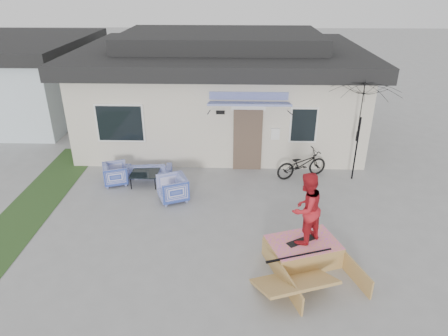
{
  "coord_description": "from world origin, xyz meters",
  "views": [
    {
      "loc": [
        0.6,
        -7.94,
        6.0
      ],
      "look_at": [
        0.3,
        1.8,
        1.3
      ],
      "focal_mm": 32.23,
      "sensor_mm": 36.0,
      "label": 1
    }
  ],
  "objects_px": {
    "armchair_left": "(115,173)",
    "patio_umbrella": "(359,128)",
    "armchair_right": "(172,187)",
    "skateboard": "(303,240)",
    "bicycle": "(302,161)",
    "loveseat": "(148,167)",
    "skater": "(306,207)",
    "coffee_table": "(145,178)",
    "skate_ramp": "(303,251)"
  },
  "relations": [
    {
      "from": "coffee_table",
      "to": "skateboard",
      "type": "height_order",
      "value": "skateboard"
    },
    {
      "from": "coffee_table",
      "to": "armchair_left",
      "type": "bearing_deg",
      "value": -179.74
    },
    {
      "from": "coffee_table",
      "to": "skate_ramp",
      "type": "bearing_deg",
      "value": -39.88
    },
    {
      "from": "bicycle",
      "to": "patio_umbrella",
      "type": "relative_size",
      "value": 0.65
    },
    {
      "from": "skate_ramp",
      "to": "patio_umbrella",
      "type": "bearing_deg",
      "value": 43.64
    },
    {
      "from": "loveseat",
      "to": "coffee_table",
      "type": "height_order",
      "value": "loveseat"
    },
    {
      "from": "skateboard",
      "to": "skater",
      "type": "distance_m",
      "value": 0.87
    },
    {
      "from": "armchair_left",
      "to": "patio_umbrella",
      "type": "relative_size",
      "value": 0.27
    },
    {
      "from": "patio_umbrella",
      "to": "skater",
      "type": "distance_m",
      "value": 4.76
    },
    {
      "from": "loveseat",
      "to": "coffee_table",
      "type": "bearing_deg",
      "value": 88.19
    },
    {
      "from": "loveseat",
      "to": "patio_umbrella",
      "type": "xyz_separation_m",
      "value": [
        6.67,
        -0.05,
        1.45
      ]
    },
    {
      "from": "loveseat",
      "to": "armchair_left",
      "type": "bearing_deg",
      "value": 28.57
    },
    {
      "from": "loveseat",
      "to": "patio_umbrella",
      "type": "height_order",
      "value": "patio_umbrella"
    },
    {
      "from": "patio_umbrella",
      "to": "skateboard",
      "type": "height_order",
      "value": "patio_umbrella"
    },
    {
      "from": "skate_ramp",
      "to": "bicycle",
      "type": "bearing_deg",
      "value": 63.74
    },
    {
      "from": "skater",
      "to": "bicycle",
      "type": "bearing_deg",
      "value": -140.03
    },
    {
      "from": "armchair_right",
      "to": "skater",
      "type": "relative_size",
      "value": 0.48
    },
    {
      "from": "coffee_table",
      "to": "skate_ramp",
      "type": "height_order",
      "value": "skate_ramp"
    },
    {
      "from": "skate_ramp",
      "to": "skateboard",
      "type": "height_order",
      "value": "skateboard"
    },
    {
      "from": "skate_ramp",
      "to": "armchair_left",
      "type": "bearing_deg",
      "value": 126.9
    },
    {
      "from": "skate_ramp",
      "to": "skater",
      "type": "xyz_separation_m",
      "value": [
        -0.02,
        0.05,
        1.15
      ]
    },
    {
      "from": "patio_umbrella",
      "to": "armchair_left",
      "type": "bearing_deg",
      "value": -175.84
    },
    {
      "from": "armchair_left",
      "to": "skateboard",
      "type": "distance_m",
      "value": 6.45
    },
    {
      "from": "armchair_left",
      "to": "patio_umbrella",
      "type": "bearing_deg",
      "value": -105.03
    },
    {
      "from": "loveseat",
      "to": "armchair_right",
      "type": "relative_size",
      "value": 1.89
    },
    {
      "from": "bicycle",
      "to": "armchair_right",
      "type": "bearing_deg",
      "value": 91.37
    },
    {
      "from": "armchair_right",
      "to": "skater",
      "type": "height_order",
      "value": "skater"
    },
    {
      "from": "armchair_right",
      "to": "skateboard",
      "type": "distance_m",
      "value": 4.31
    },
    {
      "from": "patio_umbrella",
      "to": "coffee_table",
      "type": "bearing_deg",
      "value": -175.29
    },
    {
      "from": "armchair_right",
      "to": "skateboard",
      "type": "bearing_deg",
      "value": 28.83
    },
    {
      "from": "loveseat",
      "to": "armchair_left",
      "type": "relative_size",
      "value": 2.09
    },
    {
      "from": "armchair_right",
      "to": "coffee_table",
      "type": "relative_size",
      "value": 0.97
    },
    {
      "from": "loveseat",
      "to": "armchair_right",
      "type": "distance_m",
      "value": 1.89
    },
    {
      "from": "armchair_right",
      "to": "coffee_table",
      "type": "height_order",
      "value": "armchair_right"
    },
    {
      "from": "coffee_table",
      "to": "skateboard",
      "type": "distance_m",
      "value": 5.71
    },
    {
      "from": "skateboard",
      "to": "skater",
      "type": "relative_size",
      "value": 0.47
    },
    {
      "from": "armchair_right",
      "to": "bicycle",
      "type": "relative_size",
      "value": 0.46
    },
    {
      "from": "armchair_left",
      "to": "armchair_right",
      "type": "relative_size",
      "value": 0.9
    },
    {
      "from": "skateboard",
      "to": "skater",
      "type": "bearing_deg",
      "value": 0.0
    },
    {
      "from": "skate_ramp",
      "to": "skater",
      "type": "relative_size",
      "value": 1.22
    },
    {
      "from": "bicycle",
      "to": "skater",
      "type": "relative_size",
      "value": 1.04
    },
    {
      "from": "loveseat",
      "to": "armchair_left",
      "type": "xyz_separation_m",
      "value": [
        -0.9,
        -0.61,
        0.07
      ]
    },
    {
      "from": "armchair_right",
      "to": "bicycle",
      "type": "height_order",
      "value": "bicycle"
    },
    {
      "from": "loveseat",
      "to": "skate_ramp",
      "type": "height_order",
      "value": "loveseat"
    },
    {
      "from": "skateboard",
      "to": "skater",
      "type": "xyz_separation_m",
      "value": [
        0.0,
        0.0,
        0.87
      ]
    },
    {
      "from": "armchair_right",
      "to": "patio_umbrella",
      "type": "bearing_deg",
      "value": 82.13
    },
    {
      "from": "patio_umbrella",
      "to": "skateboard",
      "type": "bearing_deg",
      "value": -118.23
    },
    {
      "from": "skate_ramp",
      "to": "coffee_table",
      "type": "bearing_deg",
      "value": 121.54
    },
    {
      "from": "armchair_right",
      "to": "patio_umbrella",
      "type": "height_order",
      "value": "patio_umbrella"
    },
    {
      "from": "armchair_right",
      "to": "bicycle",
      "type": "distance_m",
      "value": 4.3
    }
  ]
}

